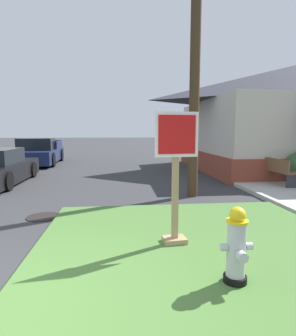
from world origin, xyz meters
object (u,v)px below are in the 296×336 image
at_px(stop_sign, 176,182).
at_px(utility_pole, 196,9).
at_px(pickup_truck_navy, 39,153).
at_px(fire_hydrant, 236,247).
at_px(manhole_cover, 43,217).
at_px(street_bench, 274,169).

relative_size(stop_sign, utility_pole, 0.21).
relative_size(pickup_truck_navy, utility_pole, 0.54).
bearing_deg(fire_hydrant, pickup_truck_navy, 113.78).
bearing_deg(manhole_cover, street_bench, 21.58).
xyz_separation_m(stop_sign, utility_pole, (1.21, 3.49, 4.00)).
distance_m(fire_hydrant, street_bench, 6.94).
distance_m(stop_sign, pickup_truck_navy, 13.21).
relative_size(stop_sign, street_bench, 1.15).
bearing_deg(fire_hydrant, stop_sign, 111.17).
distance_m(fire_hydrant, manhole_cover, 4.35).
height_order(manhole_cover, pickup_truck_navy, pickup_truck_navy).
relative_size(manhole_cover, street_bench, 0.39).
height_order(pickup_truck_navy, street_bench, pickup_truck_navy).
relative_size(pickup_truck_navy, street_bench, 2.91).
distance_m(stop_sign, utility_pole, 5.44).
height_order(stop_sign, pickup_truck_navy, stop_sign).
distance_m(pickup_truck_navy, utility_pole, 11.69).
bearing_deg(stop_sign, manhole_cover, 143.67).
height_order(fire_hydrant, stop_sign, stop_sign).
bearing_deg(fire_hydrant, utility_pole, 81.23).
distance_m(manhole_cover, pickup_truck_navy, 10.61).
relative_size(fire_hydrant, pickup_truck_navy, 0.17).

